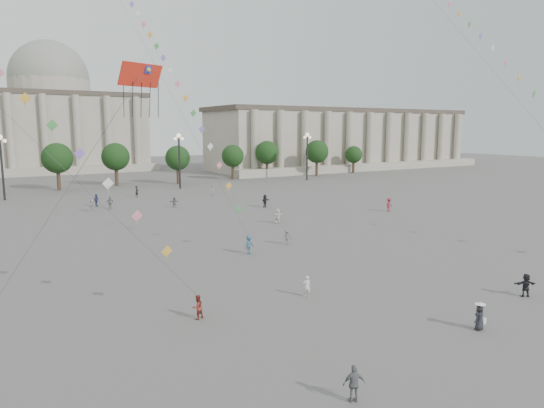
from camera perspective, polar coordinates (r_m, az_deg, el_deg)
ground at (r=28.68m, az=10.62°, el=-15.13°), size 360.00×360.00×0.00m
hall_east at (r=146.40m, az=8.48°, el=7.56°), size 84.00×26.22×17.20m
hall_central at (r=149.76m, az=-24.41°, el=9.12°), size 48.30×34.30×35.50m
tree_row at (r=99.25m, az=-20.64°, el=4.74°), size 137.12×5.12×8.00m
lamp_post_mid_west at (r=89.62m, az=-29.27°, el=5.05°), size 2.00×0.90×10.65m
lamp_post_mid_east at (r=95.32m, az=-10.88°, el=6.19°), size 2.00×0.90×10.65m
lamp_post_far_east at (r=109.27m, az=4.16°, el=6.65°), size 2.00×0.90×10.65m
person_crowd_0 at (r=77.24m, az=-19.98°, el=0.42°), size 1.10×1.09×1.86m
person_crowd_3 at (r=38.41m, az=27.69°, el=-8.45°), size 1.58×1.15×1.65m
person_crowd_4 at (r=72.82m, az=-20.44°, el=-0.16°), size 1.37×1.54×1.70m
person_crowd_6 at (r=48.89m, az=1.77°, el=-3.90°), size 1.13×0.85×1.55m
person_crowd_7 at (r=59.66m, az=0.67°, el=-1.41°), size 1.78×1.23×1.85m
person_crowd_8 at (r=70.15m, az=13.61°, el=-0.09°), size 1.37×0.99×1.91m
person_crowd_9 at (r=71.79m, az=-0.82°, el=0.36°), size 1.83×1.29×1.90m
person_crowd_12 at (r=73.33m, az=-11.43°, el=0.21°), size 1.44×0.60×1.50m
person_crowd_13 at (r=34.19m, az=4.11°, el=-9.63°), size 0.65×0.58×1.50m
person_crowd_16 at (r=74.00m, az=-18.53°, el=0.12°), size 1.11×0.59×1.81m
person_crowd_20 at (r=84.39m, az=-6.99°, el=1.57°), size 1.11×1.15×1.86m
person_crowd_21 at (r=85.68m, az=-15.62°, el=1.43°), size 0.83×0.80×1.91m
tourist_3 at (r=22.32m, az=9.64°, el=-20.11°), size 1.05×0.75×1.66m
kite_flyer_0 at (r=30.71m, az=-8.75°, el=-11.89°), size 0.86×0.75×1.52m
kite_flyer_1 at (r=45.22m, az=-2.69°, el=-4.80°), size 1.33×1.04×1.80m
hat_person at (r=31.23m, az=23.24°, el=-12.06°), size 0.80×0.60×1.69m
dragon_kite at (r=23.47m, az=-15.34°, el=12.54°), size 5.82×2.83×16.14m
kite_train_mid at (r=66.77m, az=-15.79°, el=20.60°), size 6.30×45.22×63.92m
kite_train_east at (r=68.37m, az=22.23°, el=18.41°), size 14.14×44.40×62.61m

